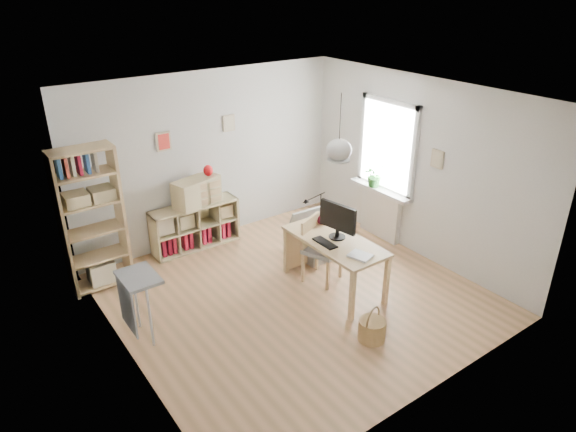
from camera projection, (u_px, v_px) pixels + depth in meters
ground at (295, 295)px, 6.99m from camera, size 4.50×4.50×0.00m
room_shell at (339, 150)px, 6.31m from camera, size 4.50×4.50×4.50m
window_unit at (388, 146)px, 7.94m from camera, size 0.07×1.16×1.46m
radiator at (380, 214)px, 8.41m from camera, size 0.10×0.80×0.80m
windowsill at (380, 190)px, 8.20m from camera, size 0.22×1.20×0.06m
desk at (335, 246)px, 6.89m from camera, size 0.70×1.50×0.75m
cube_shelf at (193, 229)px, 8.14m from camera, size 1.40×0.38×0.72m
tall_bookshelf at (90, 214)px, 6.77m from camera, size 0.80×0.38×2.00m
side_table at (134, 291)px, 5.88m from camera, size 0.40×0.55×0.85m
chair at (319, 246)px, 7.15m from camera, size 0.59×0.59×0.93m
wicker_basket at (372, 329)px, 6.08m from camera, size 0.33×0.33×0.45m
storage_chest at (319, 241)px, 7.91m from camera, size 0.67×0.75×0.69m
monitor at (338, 219)px, 6.78m from camera, size 0.23×0.56×0.49m
keyboard at (325, 243)px, 6.75m from camera, size 0.15×0.38×0.02m
task_lamp at (313, 205)px, 7.21m from camera, size 0.38×0.14×0.40m
yarn_ball at (322, 220)px, 7.24m from camera, size 0.13×0.13×0.13m
paper_tray at (360, 256)px, 6.43m from camera, size 0.29×0.33×0.03m
drawer_chest at (197, 192)px, 7.88m from camera, size 0.80×0.51×0.42m
red_vase at (208, 170)px, 7.87m from camera, size 0.15×0.15×0.18m
potted_plant at (374, 175)px, 8.20m from camera, size 0.39×0.36×0.38m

